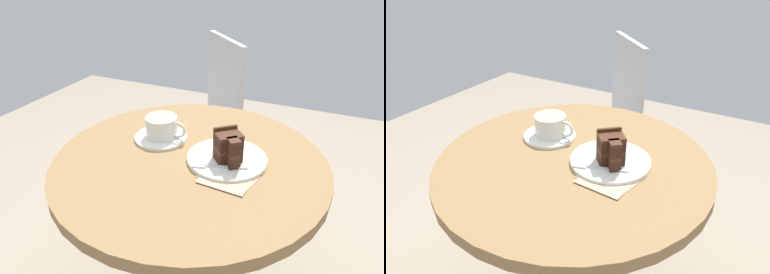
# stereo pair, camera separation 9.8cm
# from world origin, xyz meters

# --- Properties ---
(cafe_table) EXTENTS (0.76, 0.76, 0.71)m
(cafe_table) POSITION_xyz_m (0.00, 0.00, 0.60)
(cafe_table) COLOR olive
(cafe_table) RESTS_ON ground
(saucer) EXTENTS (0.16, 0.16, 0.01)m
(saucer) POSITION_xyz_m (-0.13, 0.07, 0.72)
(saucer) COLOR silver
(saucer) RESTS_ON cafe_table
(coffee_cup) EXTENTS (0.13, 0.10, 0.06)m
(coffee_cup) POSITION_xyz_m (-0.12, 0.07, 0.76)
(coffee_cup) COLOR silver
(coffee_cup) RESTS_ON saucer
(teaspoon) EXTENTS (0.08, 0.08, 0.00)m
(teaspoon) POSITION_xyz_m (-0.08, 0.08, 0.72)
(teaspoon) COLOR silver
(teaspoon) RESTS_ON saucer
(cake_plate) EXTENTS (0.22, 0.22, 0.01)m
(cake_plate) POSITION_xyz_m (0.10, 0.03, 0.72)
(cake_plate) COLOR silver
(cake_plate) RESTS_ON cafe_table
(cake_slice) EXTENTS (0.09, 0.09, 0.09)m
(cake_slice) POSITION_xyz_m (0.11, 0.01, 0.77)
(cake_slice) COLOR #381E14
(cake_slice) RESTS_ON cake_plate
(fork) EXTENTS (0.14, 0.06, 0.00)m
(fork) POSITION_xyz_m (0.08, -0.03, 0.73)
(fork) COLOR silver
(fork) RESTS_ON cake_plate
(napkin) EXTENTS (0.16, 0.16, 0.00)m
(napkin) POSITION_xyz_m (0.13, -0.04, 0.72)
(napkin) COLOR tan
(napkin) RESTS_ON cafe_table
(cafe_chair) EXTENTS (0.54, 0.54, 0.89)m
(cafe_chair) POSITION_xyz_m (-0.21, 0.67, 0.52)
(cafe_chair) COLOR #BCBCC1
(cafe_chair) RESTS_ON ground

